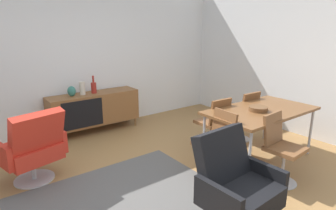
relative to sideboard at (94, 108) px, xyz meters
The scene contains 16 objects.
ground_plane 2.36m from the sideboard, 97.27° to the right, with size 8.32×8.32×0.00m, color #9E7242.
wall_back 1.05m from the sideboard, 134.17° to the left, with size 6.80×0.12×2.80m, color white.
wall_right 3.83m from the sideboard, 38.33° to the right, with size 0.12×5.60×2.80m, color white.
sideboard is the anchor object (origin of this frame).
vase_cobalt 0.53m from the sideboard, behind, with size 0.14×0.14×0.18m.
vase_sculptural_dark 0.44m from the sideboard, behind, with size 0.09×0.09×0.23m.
vase_ceramic_small 0.39m from the sideboard, ahead, with size 0.09×0.09×0.31m.
dining_table 2.88m from the sideboard, 59.12° to the right, with size 1.60×0.90×0.74m.
wooden_bowl_on_table 2.85m from the sideboard, 61.02° to the right, with size 0.26×0.26×0.06m, color brown.
dining_chair_back_right 2.63m from the sideboard, 46.27° to the right, with size 0.42×0.44×0.86m.
dining_chair_back_left 2.21m from the sideboard, 59.52° to the right, with size 0.41×0.44×0.86m.
dining_chair_near_window 2.53m from the sideboard, 76.71° to the right, with size 0.44×0.42×0.86m.
dining_chair_front_left 3.22m from the sideboard, 69.71° to the right, with size 0.43×0.45×0.86m.
lounge_chair_red 1.79m from the sideboard, 136.70° to the right, with size 0.82×0.78×0.95m.
armchair_black_shell 3.25m from the sideboard, 89.86° to the right, with size 0.74×0.68×0.95m.
area_rug 2.37m from the sideboard, 106.25° to the right, with size 2.20×1.70×0.01m, color #595654.
Camera 1 is at (-1.60, -2.45, 1.87)m, focal length 30.41 mm.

